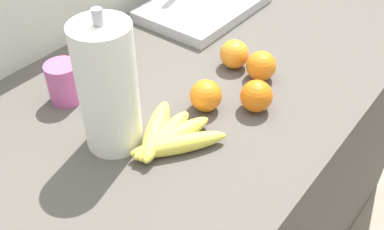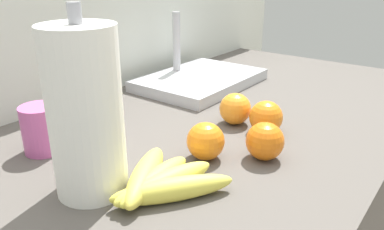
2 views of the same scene
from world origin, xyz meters
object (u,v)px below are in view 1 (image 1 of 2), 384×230
(orange_center, at_px, (256,96))
(sink_basin, at_px, (203,5))
(mug, at_px, (64,82))
(banana_bunch, at_px, (168,137))
(orange_front, at_px, (261,66))
(paper_towel_roll, at_px, (108,88))
(orange_back_right, at_px, (206,96))
(orange_far_right, at_px, (234,54))

(orange_center, xyz_separation_m, sink_basin, (0.31, 0.38, -0.02))
(sink_basin, distance_m, mug, 0.54)
(banana_bunch, distance_m, sink_basin, 0.59)
(orange_front, bearing_deg, paper_towel_roll, 162.11)
(orange_back_right, xyz_separation_m, paper_towel_roll, (-0.20, 0.09, 0.10))
(paper_towel_roll, distance_m, mug, 0.21)
(orange_center, bearing_deg, paper_towel_roll, 146.75)
(orange_center, bearing_deg, sink_basin, 50.71)
(orange_back_right, bearing_deg, sink_basin, 37.48)
(sink_basin, height_order, mug, sink_basin)
(orange_far_right, bearing_deg, paper_towel_roll, 173.89)
(paper_towel_roll, bearing_deg, orange_front, -17.89)
(orange_center, distance_m, orange_front, 0.12)
(paper_towel_roll, bearing_deg, banana_bunch, -57.74)
(orange_center, bearing_deg, mug, 122.90)
(orange_far_right, height_order, sink_basin, sink_basin)
(orange_far_right, bearing_deg, orange_center, -130.34)
(orange_far_right, distance_m, orange_center, 0.18)
(orange_front, height_order, sink_basin, sink_basin)
(orange_back_right, xyz_separation_m, orange_front, (0.18, -0.04, 0.00))
(banana_bunch, bearing_deg, orange_center, -21.44)
(banana_bunch, distance_m, orange_front, 0.32)
(orange_back_right, relative_size, mug, 0.77)
(banana_bunch, height_order, sink_basin, sink_basin)
(orange_center, bearing_deg, orange_front, 26.02)
(mug, bearing_deg, orange_far_right, -33.28)
(orange_back_right, height_order, mug, mug)
(orange_center, distance_m, sink_basin, 0.49)
(orange_far_right, bearing_deg, orange_back_right, -166.16)
(banana_bunch, bearing_deg, sink_basin, 29.83)
(sink_basin, bearing_deg, banana_bunch, -150.17)
(orange_back_right, xyz_separation_m, mug, (-0.17, 0.27, 0.01))
(orange_back_right, relative_size, sink_basin, 0.19)
(orange_front, distance_m, paper_towel_roll, 0.41)
(orange_front, height_order, paper_towel_roll, paper_towel_roll)
(banana_bunch, distance_m, mug, 0.28)
(orange_front, xyz_separation_m, sink_basin, (0.20, 0.32, -0.02))
(orange_back_right, height_order, orange_front, same)
(banana_bunch, bearing_deg, mug, 95.49)
(orange_far_right, xyz_separation_m, mug, (-0.35, 0.23, 0.01))
(banana_bunch, xyz_separation_m, mug, (-0.03, 0.28, 0.03))
(orange_back_right, bearing_deg, orange_front, -11.57)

